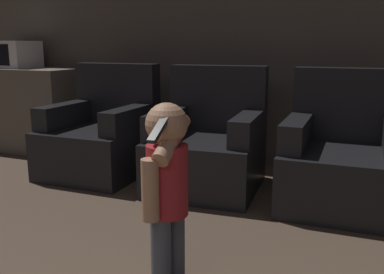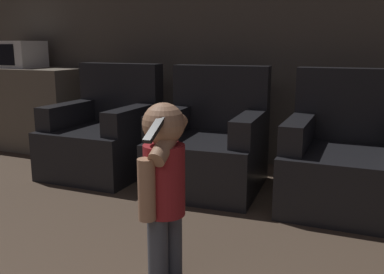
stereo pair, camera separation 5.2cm
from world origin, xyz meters
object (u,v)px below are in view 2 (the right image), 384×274
Objects in this scene: armchair_left at (105,136)px; armchair_middle at (210,147)px; microwave at (19,54)px; person_toddler at (164,180)px; armchair_right at (345,161)px.

armchair_middle is (1.02, -0.00, 0.00)m from armchair_left.
armchair_left is 1.66m from microwave.
person_toddler is (1.35, -1.44, 0.19)m from armchair_left.
armchair_right is (2.05, -0.00, 0.00)m from armchair_left.
armchair_left is 1.09× the size of person_toddler.
armchair_right is at bearing -7.86° from microwave.
armchair_left is 1.02m from armchair_middle.
armchair_left and armchair_middle have the same top height.
armchair_right reaches higher than person_toddler.
armchair_middle is at bearing 178.90° from armchair_right.
person_toddler is at bearing -47.68° from armchair_left.
armchair_left is 1.00× the size of armchair_middle.
armchair_middle is 2.06× the size of microwave.
microwave reaches higher than person_toddler.
armchair_middle is 1.09× the size of person_toddler.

